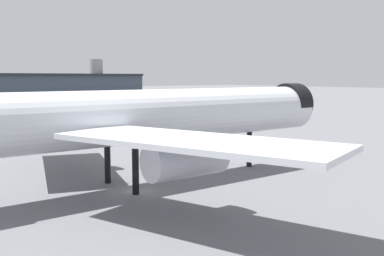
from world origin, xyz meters
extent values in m
plane|color=slate|center=(0.00, 0.00, 0.00)|extent=(900.00, 900.00, 0.00)
cylinder|color=silver|center=(2.34, 2.29, 7.85)|extent=(53.86, 7.90, 6.04)
cone|color=silver|center=(29.16, 1.36, 7.85)|extent=(6.84, 6.14, 5.92)
cylinder|color=black|center=(27.96, 1.40, 8.30)|extent=(2.93, 6.19, 6.10)
cube|color=silver|center=(-1.29, 17.53, 7.09)|extent=(16.33, 25.64, 0.48)
cylinder|color=#B7BAC1|center=(-0.10, 14.58, 5.10)|extent=(7.63, 3.58, 3.32)
cube|color=silver|center=(-2.34, -12.65, 7.09)|extent=(14.92, 25.59, 0.48)
cylinder|color=#B7BAC1|center=(-0.95, -9.80, 5.10)|extent=(7.63, 3.58, 3.32)
cylinder|color=black|center=(19.51, 1.70, 2.41)|extent=(0.72, 0.72, 4.83)
cylinder|color=black|center=(-0.23, 5.55, 2.41)|extent=(0.72, 0.72, 4.83)
cylinder|color=black|center=(-0.45, -0.78, 2.41)|extent=(0.72, 0.72, 4.83)
cylinder|color=#939399|center=(98.38, 195.09, 11.10)|extent=(7.52, 7.52, 22.20)
camera|label=1|loc=(-25.47, -40.16, 12.32)|focal=42.12mm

